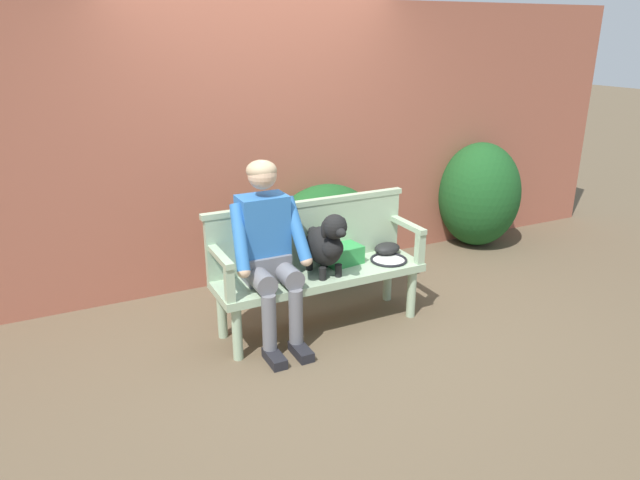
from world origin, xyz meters
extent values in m
plane|color=brown|center=(0.00, 0.00, 0.00)|extent=(40.00, 40.00, 0.00)
cube|color=#9E5642|center=(0.00, 1.26, 1.20)|extent=(8.00, 0.30, 2.41)
ellipsoid|color=#194C1E|center=(0.49, 0.88, 0.43)|extent=(1.01, 0.66, 0.86)
ellipsoid|color=#194C1E|center=(2.31, 0.92, 0.54)|extent=(0.85, 0.83, 1.08)
cube|color=#9EB793|center=(0.00, 0.00, 0.43)|extent=(1.60, 0.47, 0.06)
cylinder|color=#9EB793|center=(-0.72, -0.17, 0.20)|extent=(0.07, 0.07, 0.40)
cylinder|color=#9EB793|center=(0.72, -0.17, 0.20)|extent=(0.07, 0.07, 0.40)
cylinder|color=#9EB793|center=(-0.72, 0.17, 0.20)|extent=(0.07, 0.07, 0.40)
cylinder|color=#9EB793|center=(0.72, 0.17, 0.20)|extent=(0.07, 0.07, 0.40)
cube|color=#9EB793|center=(0.00, 0.20, 0.69)|extent=(1.60, 0.05, 0.46)
cube|color=#9EB793|center=(0.00, 0.20, 0.94)|extent=(1.64, 0.06, 0.04)
cube|color=#9EB793|center=(-0.76, -0.19, 0.58)|extent=(0.06, 0.06, 0.24)
cube|color=#9EB793|center=(-0.76, 0.00, 0.72)|extent=(0.06, 0.47, 0.04)
cube|color=#9EB793|center=(0.76, -0.19, 0.58)|extent=(0.06, 0.06, 0.24)
cube|color=#9EB793|center=(0.76, 0.00, 0.72)|extent=(0.06, 0.47, 0.04)
cube|color=black|center=(-0.51, -0.33, 0.04)|extent=(0.10, 0.24, 0.07)
cylinder|color=slate|center=(-0.51, -0.25, 0.27)|extent=(0.10, 0.10, 0.41)
cylinder|color=slate|center=(-0.51, -0.10, 0.54)|extent=(0.15, 0.30, 0.15)
cube|color=black|center=(-0.31, -0.33, 0.04)|extent=(0.10, 0.24, 0.07)
cylinder|color=slate|center=(-0.31, -0.25, 0.27)|extent=(0.10, 0.10, 0.41)
cylinder|color=slate|center=(-0.31, -0.10, 0.54)|extent=(0.15, 0.30, 0.15)
cube|color=slate|center=(-0.41, 0.05, 0.56)|extent=(0.32, 0.24, 0.20)
cube|color=#2D6BB2|center=(-0.41, 0.07, 0.82)|extent=(0.34, 0.22, 0.52)
cylinder|color=#2D6BB2|center=(-0.62, -0.04, 0.84)|extent=(0.14, 0.32, 0.44)
sphere|color=#DBB28E|center=(-0.64, -0.15, 0.64)|extent=(0.09, 0.09, 0.09)
cylinder|color=#2D6BB2|center=(-0.20, -0.04, 0.84)|extent=(0.14, 0.32, 0.44)
sphere|color=#DBB28E|center=(-0.18, -0.15, 0.64)|extent=(0.09, 0.09, 0.09)
sphere|color=#DBB28E|center=(-0.41, 0.05, 1.23)|extent=(0.20, 0.20, 0.20)
ellipsoid|color=tan|center=(-0.41, 0.06, 1.26)|extent=(0.21, 0.21, 0.14)
cylinder|color=black|center=(-0.05, -0.14, 0.50)|extent=(0.05, 0.05, 0.09)
cylinder|color=black|center=(0.08, -0.14, 0.50)|extent=(0.05, 0.05, 0.09)
cylinder|color=black|center=(-0.06, 0.07, 0.50)|extent=(0.05, 0.05, 0.09)
cylinder|color=black|center=(0.07, 0.07, 0.50)|extent=(0.05, 0.05, 0.09)
ellipsoid|color=black|center=(0.01, -0.04, 0.67)|extent=(0.25, 0.36, 0.28)
sphere|color=black|center=(0.01, -0.16, 0.69)|extent=(0.16, 0.16, 0.16)
sphere|color=black|center=(0.02, -0.20, 0.86)|extent=(0.18, 0.18, 0.18)
ellipsoid|color=black|center=(0.02, -0.28, 0.85)|extent=(0.07, 0.11, 0.07)
ellipsoid|color=black|center=(-0.06, -0.19, 0.85)|extent=(0.05, 0.04, 0.13)
ellipsoid|color=black|center=(0.09, -0.18, 0.85)|extent=(0.05, 0.04, 0.13)
sphere|color=black|center=(0.01, 0.13, 0.73)|extent=(0.08, 0.08, 0.08)
torus|color=black|center=(0.57, -0.05, 0.47)|extent=(0.40, 0.40, 0.02)
cylinder|color=silver|center=(0.57, -0.05, 0.46)|extent=(0.25, 0.25, 0.00)
cube|color=black|center=(0.66, 0.09, 0.47)|extent=(0.07, 0.08, 0.02)
cylinder|color=black|center=(0.74, 0.21, 0.47)|extent=(0.14, 0.20, 0.03)
ellipsoid|color=black|center=(0.65, 0.09, 0.50)|extent=(0.23, 0.19, 0.09)
cube|color=#2D8E42|center=(0.23, 0.07, 0.53)|extent=(0.30, 0.23, 0.14)
camera|label=1|loc=(-1.77, -3.56, 2.14)|focal=32.52mm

